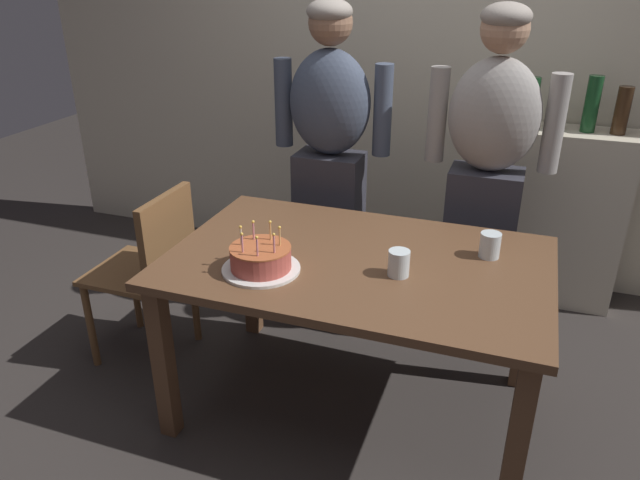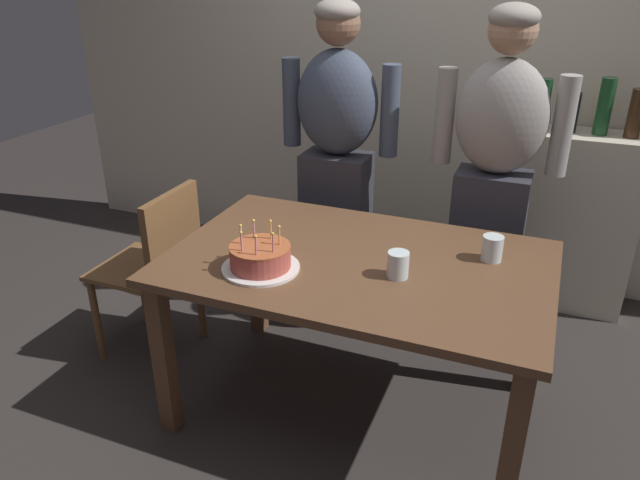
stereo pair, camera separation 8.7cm
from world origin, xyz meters
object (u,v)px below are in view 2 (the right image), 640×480
at_px(water_glass_far, 492,248).
at_px(person_man_bearded, 337,163).
at_px(dining_chair, 159,261).
at_px(water_glass_near, 398,265).
at_px(person_woman_cardigan, 493,182).
at_px(birthday_cake, 260,258).

height_order(water_glass_far, person_man_bearded, person_man_bearded).
bearing_deg(dining_chair, water_glass_near, 83.70).
distance_m(water_glass_far, dining_chair, 1.53).
xyz_separation_m(person_man_bearded, person_woman_cardigan, (0.78, 0.00, 0.00)).
xyz_separation_m(person_woman_cardigan, dining_chair, (-1.42, -0.70, -0.36)).
relative_size(birthday_cake, person_man_bearded, 0.18).
relative_size(birthday_cake, dining_chair, 0.34).
bearing_deg(birthday_cake, water_glass_near, 15.28).
relative_size(person_man_bearded, dining_chair, 1.90).
bearing_deg(person_woman_cardigan, water_glass_far, 97.82).
bearing_deg(person_woman_cardigan, water_glass_near, 74.46).
bearing_deg(dining_chair, person_woman_cardigan, 116.02).
distance_m(person_woman_cardigan, dining_chair, 1.63).
relative_size(water_glass_near, person_man_bearded, 0.06).
relative_size(water_glass_near, dining_chair, 0.12).
distance_m(water_glass_far, person_woman_cardigan, 0.57).
relative_size(person_man_bearded, person_woman_cardigan, 1.00).
distance_m(birthday_cake, person_woman_cardigan, 1.21).
bearing_deg(water_glass_far, water_glass_near, -138.30).
bearing_deg(person_man_bearded, birthday_cake, 93.08).
height_order(person_man_bearded, person_woman_cardigan, same).
distance_m(water_glass_near, person_woman_cardigan, 0.86).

